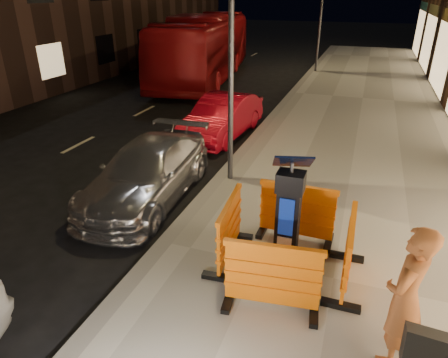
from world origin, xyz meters
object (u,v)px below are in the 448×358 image
(parking_kiosk, at_px, (288,218))
(car_silver, at_px, (149,197))
(car_red, at_px, (222,136))
(barrier_front, at_px, (272,278))
(barrier_back, at_px, (297,212))
(man, at_px, (405,298))
(barrier_kerbside, at_px, (229,230))
(bus_doubledecker, at_px, (206,79))
(barrier_bldgside, at_px, (348,253))

(parking_kiosk, distance_m, car_silver, 4.02)
(car_red, bearing_deg, barrier_front, -60.67)
(barrier_back, distance_m, man, 2.78)
(barrier_front, xyz_separation_m, barrier_kerbside, (-0.95, 0.95, 0.00))
(parking_kiosk, relative_size, barrier_kerbside, 1.40)
(car_silver, bearing_deg, car_red, 85.34)
(man, bearing_deg, car_red, -121.89)
(barrier_kerbside, distance_m, man, 2.89)
(barrier_kerbside, distance_m, car_silver, 3.12)
(barrier_front, relative_size, man, 0.74)
(bus_doubledecker, bearing_deg, man, -69.49)
(barrier_kerbside, bearing_deg, parking_kiosk, -94.06)
(barrier_front, xyz_separation_m, bus_doubledecker, (-7.27, 15.55, -0.69))
(bus_doubledecker, bearing_deg, car_silver, -82.29)
(barrier_kerbside, height_order, man, man)
(barrier_front, relative_size, barrier_back, 1.00)
(barrier_front, distance_m, bus_doubledecker, 17.18)
(car_silver, relative_size, car_red, 1.10)
(barrier_back, bearing_deg, barrier_bldgside, -44.06)
(bus_doubledecker, bearing_deg, barrier_kerbside, -75.33)
(barrier_front, height_order, barrier_back, same)
(barrier_bldgside, bearing_deg, car_silver, 68.76)
(car_silver, bearing_deg, barrier_back, -15.05)
(parking_kiosk, distance_m, bus_doubledecker, 16.34)
(barrier_bldgside, bearing_deg, bus_doubledecker, 29.31)
(parking_kiosk, bearing_deg, barrier_back, 87.94)
(barrier_bldgside, relative_size, man, 0.74)
(car_silver, bearing_deg, parking_kiosk, -28.95)
(parking_kiosk, height_order, car_red, parking_kiosk)
(barrier_front, bearing_deg, barrier_kerbside, 127.94)
(parking_kiosk, height_order, car_silver, parking_kiosk)
(barrier_bldgside, distance_m, man, 1.49)
(parking_kiosk, xyz_separation_m, bus_doubledecker, (-7.27, 14.60, -1.12))
(parking_kiosk, height_order, man, parking_kiosk)
(barrier_kerbside, bearing_deg, barrier_front, -139.06)
(car_red, xyz_separation_m, bus_doubledecker, (-3.96, 8.38, 0.00))
(parking_kiosk, relative_size, barrier_bldgside, 1.40)
(barrier_kerbside, height_order, car_silver, barrier_kerbside)
(parking_kiosk, relative_size, bus_doubledecker, 0.17)
(barrier_back, distance_m, car_red, 6.26)
(barrier_bldgside, height_order, bus_doubledecker, bus_doubledecker)
(car_silver, bearing_deg, barrier_front, -40.19)
(parking_kiosk, height_order, barrier_bldgside, parking_kiosk)
(barrier_back, distance_m, car_silver, 3.61)
(parking_kiosk, distance_m, car_red, 7.13)
(car_silver, height_order, car_red, car_red)
(barrier_front, xyz_separation_m, car_silver, (-3.46, 2.66, -0.69))
(parking_kiosk, bearing_deg, car_red, 115.93)
(parking_kiosk, height_order, bus_doubledecker, parking_kiosk)
(parking_kiosk, height_order, barrier_back, parking_kiosk)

